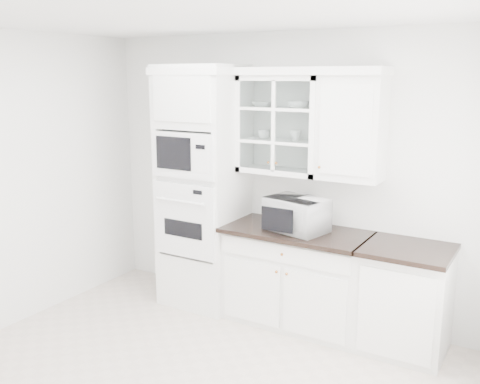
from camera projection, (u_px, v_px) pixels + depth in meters
The scene contains 12 objects.
room_shell at pixel (209, 146), 4.00m from camera, with size 4.00×3.50×2.70m.
oven_column at pixel (203, 188), 5.32m from camera, with size 0.76×0.68×2.40m.
base_cabinet_run at pixel (297, 276), 4.99m from camera, with size 1.32×0.67×0.92m.
extra_base_cabinet at pixel (405, 298), 4.49m from camera, with size 0.72×0.67×0.92m.
upper_cabinet_glass at pixel (282, 125), 4.94m from camera, with size 0.80×0.33×0.90m.
upper_cabinet_solid at pixel (352, 128), 4.60m from camera, with size 0.55×0.33×0.90m, color white.
crown_molding at pixel (271, 71), 4.86m from camera, with size 2.14×0.38×0.07m, color white.
countertop_microwave at pixel (298, 214), 4.82m from camera, with size 0.52×0.43×0.30m, color white.
bowl_a at pixel (263, 104), 5.01m from camera, with size 0.20×0.20×0.05m, color white.
bowl_b at pixel (298, 104), 4.80m from camera, with size 0.20×0.20×0.06m, color white.
cup_a at pixel (264, 134), 5.05m from camera, with size 0.11×0.11×0.09m, color white.
cup_b at pixel (296, 135), 4.90m from camera, with size 0.11×0.11×0.10m, color white.
Camera 1 is at (2.24, -2.87, 2.30)m, focal length 40.00 mm.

